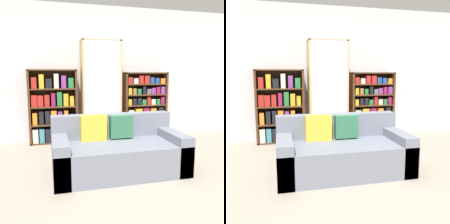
% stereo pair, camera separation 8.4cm
% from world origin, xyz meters
% --- Properties ---
extents(ground_plane, '(16.00, 16.00, 0.00)m').
position_xyz_m(ground_plane, '(0.00, 0.00, 0.00)').
color(ground_plane, gray).
extents(wall_back, '(6.37, 0.06, 2.70)m').
position_xyz_m(wall_back, '(0.00, 2.39, 1.35)').
color(wall_back, silver).
rests_on(wall_back, ground).
extents(couch, '(1.77, 0.90, 0.78)m').
position_xyz_m(couch, '(-0.17, 0.44, 0.28)').
color(couch, slate).
rests_on(couch, ground).
extents(bookshelf_left, '(0.92, 0.32, 1.43)m').
position_xyz_m(bookshelf_left, '(-0.98, 2.18, 0.66)').
color(bookshelf_left, '#4C2D19').
rests_on(bookshelf_left, ground).
extents(display_cabinet, '(0.78, 0.36, 1.99)m').
position_xyz_m(display_cabinet, '(-0.03, 2.17, 0.99)').
color(display_cabinet, tan).
rests_on(display_cabinet, ground).
extents(bookshelf_right, '(0.93, 0.32, 1.37)m').
position_xyz_m(bookshelf_right, '(0.93, 2.18, 0.66)').
color(bookshelf_right, '#4C2D19').
rests_on(bookshelf_right, ground).
extents(wine_bottle, '(0.09, 0.09, 0.34)m').
position_xyz_m(wine_bottle, '(0.45, 1.71, 0.14)').
color(wine_bottle, black).
rests_on(wine_bottle, ground).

